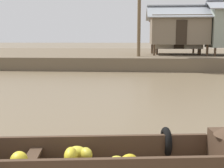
{
  "coord_description": "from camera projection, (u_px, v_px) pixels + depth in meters",
  "views": [
    {
      "loc": [
        1.21,
        0.54,
        2.16
      ],
      "look_at": [
        0.65,
        7.55,
        1.08
      ],
      "focal_mm": 47.45,
      "sensor_mm": 36.0,
      "label": 1
    }
  ],
  "objects": [
    {
      "name": "riverbank_strip",
      "position": [
        123.0,
        56.0,
        29.26
      ],
      "size": [
        160.0,
        20.0,
        0.9
      ],
      "primitive_type": "cube",
      "color": "brown",
      "rests_on": "ground"
    },
    {
      "name": "banana_boat",
      "position": [
        88.0,
        162.0,
        4.5
      ],
      "size": [
        5.05,
        2.06,
        0.88
      ],
      "color": "#473323",
      "rests_on": "ground"
    },
    {
      "name": "stilt_house_mid_left",
      "position": [
        177.0,
        32.0,
        24.4
      ],
      "size": [
        4.45,
        3.57,
        3.63
      ],
      "color": "#4C3826",
      "rests_on": "riverbank_strip"
    },
    {
      "name": "ground_plane",
      "position": [
        98.0,
        105.0,
        9.75
      ],
      "size": [
        300.0,
        300.0,
        0.0
      ],
      "primitive_type": "plane",
      "color": "#726047"
    },
    {
      "name": "stilt_house_left",
      "position": [
        178.0,
        29.0,
        23.4
      ],
      "size": [
        5.02,
        3.92,
        3.89
      ],
      "color": "#4C3826",
      "rests_on": "riverbank_strip"
    }
  ]
}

